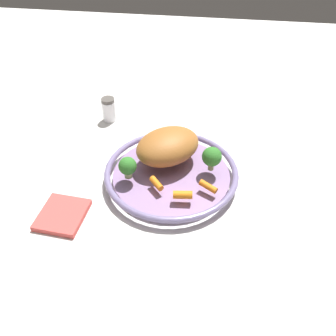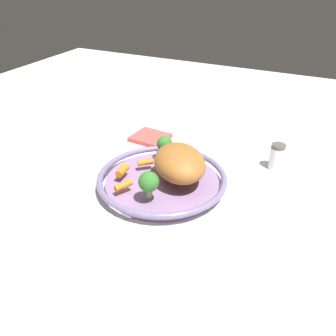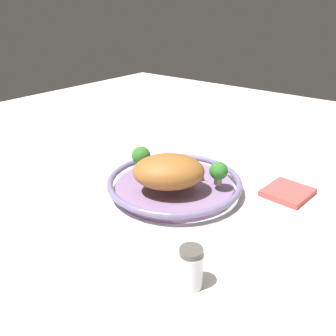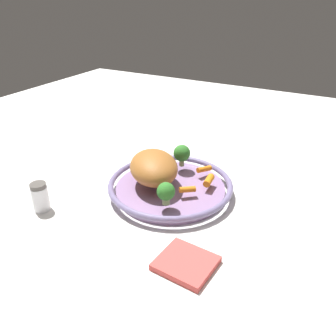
{
  "view_description": "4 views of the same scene",
  "coord_description": "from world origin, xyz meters",
  "px_view_note": "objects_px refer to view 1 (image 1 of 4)",
  "views": [
    {
      "loc": [
        0.7,
        0.09,
        0.66
      ],
      "look_at": [
        0.02,
        -0.01,
        0.06
      ],
      "focal_mm": 40.34,
      "sensor_mm": 36.0,
      "label": 1
    },
    {
      "loc": [
        -0.36,
        0.71,
        0.53
      ],
      "look_at": [
        -0.02,
        0.01,
        0.07
      ],
      "focal_mm": 38.88,
      "sensor_mm": 36.0,
      "label": 2
    },
    {
      "loc": [
        -0.64,
        -0.49,
        0.44
      ],
      "look_at": [
        -0.0,
        0.02,
        0.06
      ],
      "focal_mm": 38.7,
      "sensor_mm": 36.0,
      "label": 3
    },
    {
      "loc": [
        0.38,
        -0.71,
        0.5
      ],
      "look_at": [
        -0.01,
        0.01,
        0.07
      ],
      "focal_mm": 36.84,
      "sensor_mm": 36.0,
      "label": 4
    }
  ],
  "objects_px": {
    "roast_chicken_piece": "(168,146)",
    "salt_shaker": "(109,110)",
    "baby_carrot_center": "(156,183)",
    "broccoli_floret_small": "(212,157)",
    "serving_bowl": "(171,174)",
    "baby_carrot_right": "(183,195)",
    "dish_towel": "(62,215)",
    "baby_carrot_back": "(208,186)",
    "broccoli_floret_edge": "(128,166)"
  },
  "relations": [
    {
      "from": "roast_chicken_piece",
      "to": "salt_shaker",
      "type": "xyz_separation_m",
      "value": [
        -0.21,
        -0.21,
        -0.04
      ]
    },
    {
      "from": "baby_carrot_center",
      "to": "broccoli_floret_small",
      "type": "xyz_separation_m",
      "value": [
        -0.08,
        0.12,
        0.03
      ]
    },
    {
      "from": "serving_bowl",
      "to": "baby_carrot_right",
      "type": "relative_size",
      "value": 7.6
    },
    {
      "from": "baby_carrot_right",
      "to": "dish_towel",
      "type": "distance_m",
      "value": 0.28
    },
    {
      "from": "baby_carrot_back",
      "to": "serving_bowl",
      "type": "bearing_deg",
      "value": -121.19
    },
    {
      "from": "roast_chicken_piece",
      "to": "baby_carrot_back",
      "type": "relative_size",
      "value": 3.78
    },
    {
      "from": "baby_carrot_right",
      "to": "baby_carrot_center",
      "type": "relative_size",
      "value": 1.07
    },
    {
      "from": "baby_carrot_right",
      "to": "broccoli_floret_small",
      "type": "distance_m",
      "value": 0.13
    },
    {
      "from": "baby_carrot_center",
      "to": "broccoli_floret_edge",
      "type": "relative_size",
      "value": 0.73
    },
    {
      "from": "baby_carrot_right",
      "to": "dish_towel",
      "type": "bearing_deg",
      "value": -76.55
    },
    {
      "from": "broccoli_floret_small",
      "to": "baby_carrot_back",
      "type": "bearing_deg",
      "value": -1.8
    },
    {
      "from": "broccoli_floret_edge",
      "to": "salt_shaker",
      "type": "bearing_deg",
      "value": -156.61
    },
    {
      "from": "baby_carrot_center",
      "to": "serving_bowl",
      "type": "bearing_deg",
      "value": 156.93
    },
    {
      "from": "baby_carrot_center",
      "to": "salt_shaker",
      "type": "distance_m",
      "value": 0.37
    },
    {
      "from": "dish_towel",
      "to": "broccoli_floret_small",
      "type": "bearing_deg",
      "value": 117.94
    },
    {
      "from": "salt_shaker",
      "to": "broccoli_floret_small",
      "type": "bearing_deg",
      "value": 54.19
    },
    {
      "from": "serving_bowl",
      "to": "baby_carrot_back",
      "type": "relative_size",
      "value": 7.54
    },
    {
      "from": "serving_bowl",
      "to": "salt_shaker",
      "type": "xyz_separation_m",
      "value": [
        -0.25,
        -0.23,
        0.02
      ]
    },
    {
      "from": "baby_carrot_back",
      "to": "dish_towel",
      "type": "relative_size",
      "value": 0.4
    },
    {
      "from": "serving_bowl",
      "to": "broccoli_floret_edge",
      "type": "height_order",
      "value": "broccoli_floret_edge"
    },
    {
      "from": "baby_carrot_center",
      "to": "baby_carrot_back",
      "type": "xyz_separation_m",
      "value": [
        -0.01,
        0.12,
        -0.0
      ]
    },
    {
      "from": "baby_carrot_back",
      "to": "broccoli_floret_edge",
      "type": "bearing_deg",
      "value": -94.63
    },
    {
      "from": "serving_bowl",
      "to": "baby_carrot_right",
      "type": "distance_m",
      "value": 0.11
    },
    {
      "from": "salt_shaker",
      "to": "dish_towel",
      "type": "bearing_deg",
      "value": -0.87
    },
    {
      "from": "baby_carrot_right",
      "to": "baby_carrot_center",
      "type": "distance_m",
      "value": 0.07
    },
    {
      "from": "salt_shaker",
      "to": "baby_carrot_right",
      "type": "bearing_deg",
      "value": 37.65
    },
    {
      "from": "roast_chicken_piece",
      "to": "broccoli_floret_edge",
      "type": "height_order",
      "value": "roast_chicken_piece"
    },
    {
      "from": "broccoli_floret_edge",
      "to": "baby_carrot_center",
      "type": "bearing_deg",
      "value": 73.1
    },
    {
      "from": "serving_bowl",
      "to": "broccoli_floret_small",
      "type": "bearing_deg",
      "value": 98.59
    },
    {
      "from": "broccoli_floret_small",
      "to": "dish_towel",
      "type": "bearing_deg",
      "value": -62.06
    },
    {
      "from": "baby_carrot_right",
      "to": "broccoli_floret_small",
      "type": "height_order",
      "value": "broccoli_floret_small"
    },
    {
      "from": "roast_chicken_piece",
      "to": "baby_carrot_back",
      "type": "xyz_separation_m",
      "value": [
        0.1,
        0.11,
        -0.03
      ]
    },
    {
      "from": "baby_carrot_back",
      "to": "salt_shaker",
      "type": "distance_m",
      "value": 0.44
    },
    {
      "from": "baby_carrot_back",
      "to": "dish_towel",
      "type": "xyz_separation_m",
      "value": [
        0.1,
        -0.33,
        -0.04
      ]
    },
    {
      "from": "baby_carrot_right",
      "to": "dish_towel",
      "type": "relative_size",
      "value": 0.4
    },
    {
      "from": "baby_carrot_center",
      "to": "broccoli_floret_small",
      "type": "distance_m",
      "value": 0.15
    },
    {
      "from": "baby_carrot_right",
      "to": "salt_shaker",
      "type": "distance_m",
      "value": 0.43
    },
    {
      "from": "dish_towel",
      "to": "baby_carrot_back",
      "type": "bearing_deg",
      "value": 107.37
    },
    {
      "from": "broccoli_floret_edge",
      "to": "serving_bowl",
      "type": "bearing_deg",
      "value": 112.56
    },
    {
      "from": "serving_bowl",
      "to": "dish_towel",
      "type": "distance_m",
      "value": 0.28
    },
    {
      "from": "broccoli_floret_edge",
      "to": "dish_towel",
      "type": "bearing_deg",
      "value": -48.04
    },
    {
      "from": "roast_chicken_piece",
      "to": "broccoli_floret_small",
      "type": "xyz_separation_m",
      "value": [
        0.03,
        0.11,
        -0.0
      ]
    },
    {
      "from": "broccoli_floret_small",
      "to": "broccoli_floret_edge",
      "type": "bearing_deg",
      "value": -74.08
    },
    {
      "from": "baby_carrot_back",
      "to": "salt_shaker",
      "type": "bearing_deg",
      "value": -133.59
    },
    {
      "from": "baby_carrot_right",
      "to": "baby_carrot_back",
      "type": "height_order",
      "value": "baby_carrot_right"
    },
    {
      "from": "broccoli_floret_small",
      "to": "dish_towel",
      "type": "height_order",
      "value": "broccoli_floret_small"
    },
    {
      "from": "baby_carrot_right",
      "to": "broccoli_floret_edge",
      "type": "bearing_deg",
      "value": -110.98
    },
    {
      "from": "baby_carrot_center",
      "to": "salt_shaker",
      "type": "height_order",
      "value": "salt_shaker"
    },
    {
      "from": "broccoli_floret_small",
      "to": "salt_shaker",
      "type": "xyz_separation_m",
      "value": [
        -0.23,
        -0.32,
        -0.04
      ]
    },
    {
      "from": "salt_shaker",
      "to": "dish_towel",
      "type": "xyz_separation_m",
      "value": [
        0.41,
        -0.01,
        -0.03
      ]
    }
  ]
}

